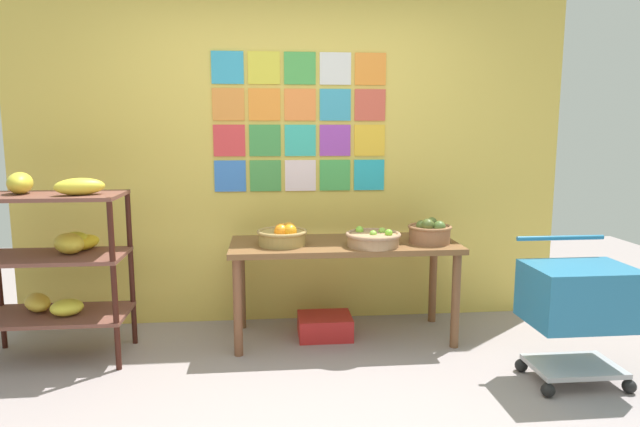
{
  "coord_description": "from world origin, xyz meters",
  "views": [
    {
      "loc": [
        -0.2,
        -2.56,
        1.51
      ],
      "look_at": [
        0.14,
        1.0,
        0.96
      ],
      "focal_mm": 30.64,
      "sensor_mm": 36.0,
      "label": 1
    }
  ],
  "objects_px": {
    "fruit_basket_centre": "(430,232)",
    "produce_crate_under_table": "(325,326)",
    "fruit_basket_back_left": "(373,238)",
    "shopping_cart": "(578,300)",
    "fruit_basket_back_right": "(283,235)",
    "display_table": "(344,254)",
    "banana_shelf_unit": "(56,251)"
  },
  "relations": [
    {
      "from": "display_table",
      "to": "produce_crate_under_table",
      "type": "distance_m",
      "value": 0.56
    },
    {
      "from": "shopping_cart",
      "to": "fruit_basket_centre",
      "type": "bearing_deg",
      "value": 125.53
    },
    {
      "from": "display_table",
      "to": "banana_shelf_unit",
      "type": "bearing_deg",
      "value": -174.86
    },
    {
      "from": "fruit_basket_back_left",
      "to": "shopping_cart",
      "type": "height_order",
      "value": "shopping_cart"
    },
    {
      "from": "display_table",
      "to": "fruit_basket_back_left",
      "type": "xyz_separation_m",
      "value": [
        0.18,
        -0.15,
        0.14
      ]
    },
    {
      "from": "produce_crate_under_table",
      "to": "shopping_cart",
      "type": "relative_size",
      "value": 0.45
    },
    {
      "from": "fruit_basket_centre",
      "to": "shopping_cart",
      "type": "relative_size",
      "value": 0.36
    },
    {
      "from": "produce_crate_under_table",
      "to": "display_table",
      "type": "bearing_deg",
      "value": -7.73
    },
    {
      "from": "fruit_basket_back_right",
      "to": "banana_shelf_unit",
      "type": "bearing_deg",
      "value": -175.49
    },
    {
      "from": "fruit_basket_back_left",
      "to": "produce_crate_under_table",
      "type": "bearing_deg",
      "value": 152.41
    },
    {
      "from": "fruit_basket_back_right",
      "to": "shopping_cart",
      "type": "height_order",
      "value": "fruit_basket_back_right"
    },
    {
      "from": "display_table",
      "to": "produce_crate_under_table",
      "type": "xyz_separation_m",
      "value": [
        -0.13,
        0.02,
        -0.55
      ]
    },
    {
      "from": "banana_shelf_unit",
      "to": "shopping_cart",
      "type": "relative_size",
      "value": 1.45
    },
    {
      "from": "fruit_basket_centre",
      "to": "produce_crate_under_table",
      "type": "xyz_separation_m",
      "value": [
        -0.74,
        0.1,
        -0.71
      ]
    },
    {
      "from": "display_table",
      "to": "fruit_basket_back_right",
      "type": "xyz_separation_m",
      "value": [
        -0.44,
        -0.06,
        0.16
      ]
    },
    {
      "from": "fruit_basket_back_left",
      "to": "shopping_cart",
      "type": "relative_size",
      "value": 0.45
    },
    {
      "from": "produce_crate_under_table",
      "to": "shopping_cart",
      "type": "height_order",
      "value": "shopping_cart"
    },
    {
      "from": "banana_shelf_unit",
      "to": "fruit_basket_back_left",
      "type": "bearing_deg",
      "value": 0.66
    },
    {
      "from": "fruit_basket_back_right",
      "to": "shopping_cart",
      "type": "xyz_separation_m",
      "value": [
        1.72,
        -0.8,
        -0.27
      ]
    },
    {
      "from": "fruit_basket_back_left",
      "to": "fruit_basket_centre",
      "type": "bearing_deg",
      "value": 8.86
    },
    {
      "from": "fruit_basket_back_right",
      "to": "shopping_cart",
      "type": "distance_m",
      "value": 1.92
    },
    {
      "from": "display_table",
      "to": "produce_crate_under_table",
      "type": "bearing_deg",
      "value": 172.27
    },
    {
      "from": "fruit_basket_centre",
      "to": "fruit_basket_back_left",
      "type": "xyz_separation_m",
      "value": [
        -0.42,
        -0.07,
        -0.02
      ]
    },
    {
      "from": "fruit_basket_centre",
      "to": "fruit_basket_back_left",
      "type": "height_order",
      "value": "fruit_basket_centre"
    },
    {
      "from": "fruit_basket_centre",
      "to": "shopping_cart",
      "type": "distance_m",
      "value": 1.06
    },
    {
      "from": "display_table",
      "to": "fruit_basket_centre",
      "type": "height_order",
      "value": "fruit_basket_centre"
    },
    {
      "from": "fruit_basket_centre",
      "to": "shopping_cart",
      "type": "bearing_deg",
      "value": -48.44
    },
    {
      "from": "display_table",
      "to": "fruit_basket_centre",
      "type": "relative_size",
      "value": 5.2
    },
    {
      "from": "banana_shelf_unit",
      "to": "display_table",
      "type": "height_order",
      "value": "banana_shelf_unit"
    },
    {
      "from": "banana_shelf_unit",
      "to": "fruit_basket_back_left",
      "type": "relative_size",
      "value": 3.24
    },
    {
      "from": "fruit_basket_centre",
      "to": "fruit_basket_back_right",
      "type": "height_order",
      "value": "fruit_basket_centre"
    },
    {
      "from": "fruit_basket_back_left",
      "to": "produce_crate_under_table",
      "type": "height_order",
      "value": "fruit_basket_back_left"
    }
  ]
}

